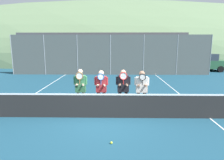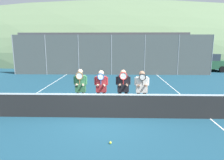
# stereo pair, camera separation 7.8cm
# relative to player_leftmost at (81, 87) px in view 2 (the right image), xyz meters

# --- Properties ---
(ground_plane) EXTENTS (120.00, 120.00, 0.00)m
(ground_plane) POSITION_rel_player_leftmost_xyz_m (0.94, -0.63, -1.03)
(ground_plane) COLOR navy
(hill_distant) EXTENTS (126.12, 70.07, 24.52)m
(hill_distant) POSITION_rel_player_leftmost_xyz_m (0.94, 48.17, -1.03)
(hill_distant) COLOR #5B7551
(hill_distant) RESTS_ON ground_plane
(clubhouse_building) EXTENTS (18.73, 5.50, 3.91)m
(clubhouse_building) POSITION_rel_player_leftmost_xyz_m (-0.13, 17.03, 0.94)
(clubhouse_building) COLOR #9EA3A8
(clubhouse_building) RESTS_ON ground_plane
(fence_back) EXTENTS (17.56, 0.06, 3.51)m
(fence_back) POSITION_rel_player_leftmost_xyz_m (0.94, 9.83, 0.72)
(fence_back) COLOR gray
(fence_back) RESTS_ON ground_plane
(tennis_net) EXTENTS (10.82, 0.09, 1.04)m
(tennis_net) POSITION_rel_player_leftmost_xyz_m (0.94, -0.63, -0.55)
(tennis_net) COLOR gray
(tennis_net) RESTS_ON ground_plane
(court_line_left_sideline) EXTENTS (0.05, 16.00, 0.01)m
(court_line_left_sideline) POSITION_rel_player_leftmost_xyz_m (-3.09, 2.37, -1.03)
(court_line_left_sideline) COLOR white
(court_line_left_sideline) RESTS_ON ground_plane
(court_line_right_sideline) EXTENTS (0.05, 16.00, 0.01)m
(court_line_right_sideline) POSITION_rel_player_leftmost_xyz_m (4.96, 2.37, -1.03)
(court_line_right_sideline) COLOR white
(court_line_right_sideline) RESTS_ON ground_plane
(player_leftmost) EXTENTS (0.55, 0.34, 1.77)m
(player_leftmost) POSITION_rel_player_leftmost_xyz_m (0.00, 0.00, 0.00)
(player_leftmost) COLOR white
(player_leftmost) RESTS_ON ground_plane
(player_center_left) EXTENTS (0.56, 0.34, 1.70)m
(player_center_left) POSITION_rel_player_leftmost_xyz_m (0.82, 0.15, -0.02)
(player_center_left) COLOR #56565B
(player_center_left) RESTS_ON ground_plane
(player_center_right) EXTENTS (0.60, 0.34, 1.74)m
(player_center_right) POSITION_rel_player_leftmost_xyz_m (1.71, 0.11, 0.00)
(player_center_right) COLOR black
(player_center_right) RESTS_ON ground_plane
(player_rightmost) EXTENTS (0.60, 0.34, 1.69)m
(player_rightmost) POSITION_rel_player_leftmost_xyz_m (2.47, 0.15, -0.02)
(player_rightmost) COLOR black
(player_rightmost) RESTS_ON ground_plane
(car_far_left) EXTENTS (4.06, 2.06, 1.69)m
(car_far_left) POSITION_rel_player_leftmost_xyz_m (-3.36, 12.86, -0.16)
(car_far_left) COLOR black
(car_far_left) RESTS_ON ground_plane
(car_left_of_center) EXTENTS (4.17, 1.92, 1.74)m
(car_left_of_center) POSITION_rel_player_leftmost_xyz_m (1.16, 12.63, -0.14)
(car_left_of_center) COLOR maroon
(car_left_of_center) RESTS_ON ground_plane
(car_center) EXTENTS (4.06, 1.96, 1.77)m
(car_center) POSITION_rel_player_leftmost_xyz_m (5.68, 12.37, -0.13)
(car_center) COLOR maroon
(car_center) RESTS_ON ground_plane
(car_right_of_center) EXTENTS (4.16, 2.03, 1.75)m
(car_right_of_center) POSITION_rel_player_leftmost_xyz_m (10.20, 12.44, -0.14)
(car_right_of_center) COLOR #285638
(car_right_of_center) RESTS_ON ground_plane
(tennis_ball_on_court) EXTENTS (0.07, 0.07, 0.07)m
(tennis_ball_on_court) POSITION_rel_player_leftmost_xyz_m (1.30, -2.62, -1.00)
(tennis_ball_on_court) COLOR #CCDB33
(tennis_ball_on_court) RESTS_ON ground_plane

